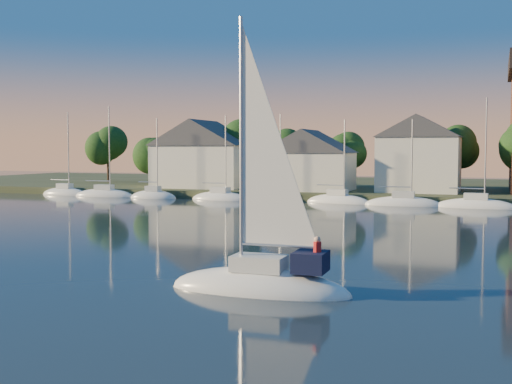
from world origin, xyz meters
The scene contains 9 objects.
ground centered at (0.00, 0.00, 0.00)m, with size 260.00×260.00×0.00m, color black.
shoreline_land centered at (0.00, 75.00, 0.00)m, with size 160.00×50.00×2.00m, color #313A22.
wooden_dock centered at (0.00, 52.00, 0.00)m, with size 120.00×3.00×1.00m, color brown.
clubhouse_west centered at (-22.00, 58.00, 5.93)m, with size 13.65×9.45×9.64m.
clubhouse_centre centered at (-6.00, 57.00, 5.13)m, with size 11.55×8.40×8.08m.
clubhouse_east centered at (8.00, 59.00, 6.00)m, with size 10.50×8.40×9.80m.
tree_line centered at (2.00, 63.00, 7.18)m, with size 93.40×5.40×8.90m.
moored_fleet centered at (4.00, 49.00, 0.10)m, with size 95.50×2.40×12.05m.
hero_sailboat centered at (7.63, 1.44, 0.57)m, with size 8.59×2.97×13.42m.
Camera 1 is at (17.44, -25.35, 6.41)m, focal length 45.00 mm.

